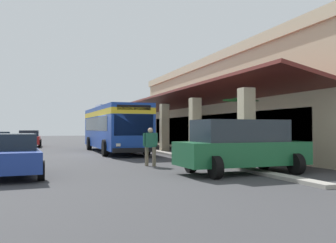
{
  "coord_description": "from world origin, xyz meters",
  "views": [
    {
      "loc": [
        23.08,
        -2.84,
        1.67
      ],
      "look_at": [
        0.54,
        4.92,
        2.1
      ],
      "focal_mm": 39.34,
      "sensor_mm": 36.0,
      "label": 1
    }
  ],
  "objects_px": {
    "parked_suv_green": "(241,146)",
    "potted_palm": "(241,147)",
    "transit_bus": "(114,125)",
    "parked_sedan_red": "(29,138)",
    "pedestrian": "(150,145)",
    "parked_sedan_blue": "(11,154)"
  },
  "relations": [
    {
      "from": "pedestrian",
      "to": "parked_sedan_blue",
      "type": "bearing_deg",
      "value": -73.46
    },
    {
      "from": "parked_suv_green",
      "to": "pedestrian",
      "type": "relative_size",
      "value": 2.89
    },
    {
      "from": "transit_bus",
      "to": "parked_sedan_red",
      "type": "distance_m",
      "value": 11.19
    },
    {
      "from": "parked_sedan_red",
      "to": "potted_palm",
      "type": "bearing_deg",
      "value": 27.55
    },
    {
      "from": "parked_sedan_blue",
      "to": "parked_suv_green",
      "type": "bearing_deg",
      "value": 76.02
    },
    {
      "from": "transit_bus",
      "to": "parked_suv_green",
      "type": "height_order",
      "value": "transit_bus"
    },
    {
      "from": "parked_suv_green",
      "to": "potted_palm",
      "type": "distance_m",
      "value": 4.27
    },
    {
      "from": "parked_suv_green",
      "to": "potted_palm",
      "type": "xyz_separation_m",
      "value": [
        -3.68,
        2.15,
        -0.27
      ]
    },
    {
      "from": "parked_suv_green",
      "to": "transit_bus",
      "type": "bearing_deg",
      "value": -170.91
    },
    {
      "from": "transit_bus",
      "to": "potted_palm",
      "type": "bearing_deg",
      "value": 23.6
    },
    {
      "from": "parked_suv_green",
      "to": "potted_palm",
      "type": "relative_size",
      "value": 1.53
    },
    {
      "from": "parked_suv_green",
      "to": "parked_sedan_red",
      "type": "distance_m",
      "value": 24.43
    },
    {
      "from": "parked_suv_green",
      "to": "pedestrian",
      "type": "bearing_deg",
      "value": -146.25
    },
    {
      "from": "parked_suv_green",
      "to": "potted_palm",
      "type": "bearing_deg",
      "value": 149.68
    },
    {
      "from": "parked_sedan_red",
      "to": "pedestrian",
      "type": "bearing_deg",
      "value": 15.92
    },
    {
      "from": "transit_bus",
      "to": "pedestrian",
      "type": "bearing_deg",
      "value": -1.42
    },
    {
      "from": "pedestrian",
      "to": "parked_suv_green",
      "type": "bearing_deg",
      "value": 33.75
    },
    {
      "from": "parked_sedan_red",
      "to": "parked_suv_green",
      "type": "bearing_deg",
      "value": 19.05
    },
    {
      "from": "parked_sedan_blue",
      "to": "pedestrian",
      "type": "relative_size",
      "value": 2.68
    },
    {
      "from": "parked_suv_green",
      "to": "parked_sedan_blue",
      "type": "height_order",
      "value": "parked_suv_green"
    },
    {
      "from": "transit_bus",
      "to": "parked_suv_green",
      "type": "bearing_deg",
      "value": 9.09
    },
    {
      "from": "transit_bus",
      "to": "parked_sedan_red",
      "type": "relative_size",
      "value": 2.54
    }
  ]
}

